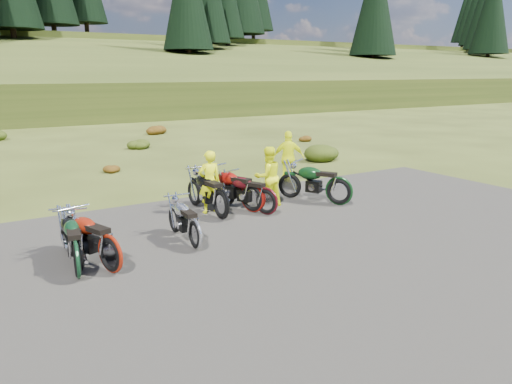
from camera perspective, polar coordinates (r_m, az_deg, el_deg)
ground at (r=11.75m, az=-2.08°, el=-5.12°), size 300.00×300.00×0.00m
gravel_pad at (r=10.16m, az=3.57°, el=-8.19°), size 20.00×12.00×0.04m
hill_slope at (r=60.05m, az=-26.71°, el=8.57°), size 300.00×45.97×9.37m
conifer_31 at (r=81.40m, az=13.47°, el=20.59°), size 7.04×7.04×18.00m
conifer_32 at (r=89.90m, az=13.52°, el=20.33°), size 6.60×6.60×17.00m
conifer_33 at (r=98.41m, az=13.56°, el=20.12°), size 6.16×6.16×16.00m
conifer_34 at (r=106.92m, az=13.59°, el=19.95°), size 5.72×5.72×15.00m
conifer_35 at (r=115.43m, az=13.61°, el=19.79°), size 5.28×5.28×14.00m
conifer_37 at (r=112.36m, az=25.42°, el=18.43°), size 7.48×7.48×19.00m
conifer_38 at (r=120.73m, az=24.62°, el=18.42°), size 7.04×7.04×18.00m
conifer_39 at (r=129.11m, az=23.91°, el=18.40°), size 6.60×6.60×17.00m
conifer_40 at (r=137.52m, az=23.30°, el=18.39°), size 6.16×6.16×16.00m
conifer_41 at (r=145.86m, az=22.72°, el=18.06°), size 5.72×5.72×15.00m
shrub_4 at (r=19.87m, az=-16.38°, el=2.78°), size 0.77×0.77×0.45m
shrub_5 at (r=25.70m, az=-13.37°, el=5.49°), size 1.03×1.03×0.61m
shrub_6 at (r=31.61m, az=-11.46°, el=7.18°), size 1.30×1.30×0.77m
shrub_7 at (r=21.97m, az=7.63°, el=4.82°), size 1.56×1.56×0.92m
shrub_8 at (r=27.90m, az=5.36°, el=6.25°), size 0.77×0.77×0.45m
motorcycle_0 at (r=10.32m, az=-19.49°, el=-8.64°), size 0.71×1.99×1.03m
motorcycle_1 at (r=10.05m, az=-16.15°, el=-8.99°), size 1.34×2.25×1.12m
motorcycle_2 at (r=9.98m, az=-19.59°, el=-9.42°), size 0.96×2.12×1.07m
motorcycle_3 at (r=10.94m, az=-6.92°, el=-6.64°), size 0.74×1.96×1.01m
motorcycle_4 at (r=13.42m, az=1.18°, el=-2.71°), size 1.45×2.22×1.11m
motorcycle_5 at (r=13.05m, az=-3.99°, el=-3.21°), size 0.83×2.34×1.22m
motorcycle_6 at (r=13.65m, az=-0.41°, el=-2.42°), size 1.50×2.42×1.21m
motorcycle_7 at (r=14.56m, az=9.40°, el=-1.59°), size 1.82×2.43×1.23m
person_middle at (r=13.46m, az=-5.34°, el=1.03°), size 0.65×0.45×1.71m
person_right_a at (r=14.10m, az=1.36°, el=1.66°), size 0.87×0.70×1.70m
person_right_b at (r=16.93m, az=3.74°, el=3.83°), size 1.14×0.88×1.81m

